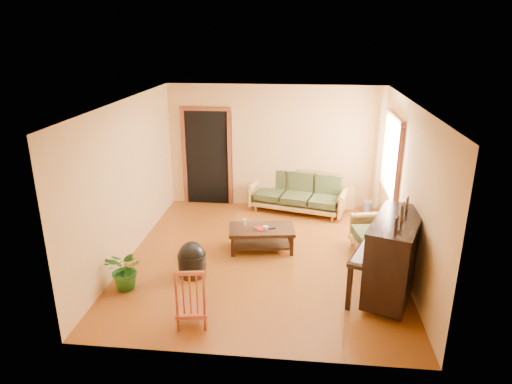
# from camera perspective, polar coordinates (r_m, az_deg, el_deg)

# --- Properties ---
(floor) EXTENTS (5.00, 5.00, 0.00)m
(floor) POSITION_cam_1_polar(r_m,az_deg,el_deg) (7.79, 0.90, -8.18)
(floor) COLOR #64300D
(floor) RESTS_ON ground
(doorway) EXTENTS (1.08, 0.16, 2.05)m
(doorway) POSITION_cam_1_polar(r_m,az_deg,el_deg) (9.92, -6.14, 4.24)
(doorway) COLOR black
(doorway) RESTS_ON floor
(window) EXTENTS (0.12, 1.36, 1.46)m
(window) POSITION_cam_1_polar(r_m,az_deg,el_deg) (8.59, 16.66, 4.40)
(window) COLOR white
(window) RESTS_ON right_wall
(sofa) EXTENTS (2.12, 1.29, 0.85)m
(sofa) POSITION_cam_1_polar(r_m,az_deg,el_deg) (9.58, 5.17, -0.07)
(sofa) COLOR #A1763B
(sofa) RESTS_ON floor
(coffee_table) EXTENTS (1.19, 0.76, 0.41)m
(coffee_table) POSITION_cam_1_polar(r_m,az_deg,el_deg) (7.98, 0.70, -5.86)
(coffee_table) COLOR black
(coffee_table) RESTS_ON floor
(armchair) EXTENTS (0.99, 1.02, 0.87)m
(armchair) POSITION_cam_1_polar(r_m,az_deg,el_deg) (8.02, 14.78, -4.57)
(armchair) COLOR #A1763B
(armchair) RESTS_ON floor
(piano) EXTENTS (1.23, 1.56, 1.21)m
(piano) POSITION_cam_1_polar(r_m,az_deg,el_deg) (6.73, 16.80, -8.01)
(piano) COLOR black
(piano) RESTS_ON floor
(footstool) EXTENTS (0.50, 0.50, 0.42)m
(footstool) POSITION_cam_1_polar(r_m,az_deg,el_deg) (7.24, -8.00, -8.80)
(footstool) COLOR black
(footstool) RESTS_ON floor
(red_chair) EXTENTS (0.46, 0.49, 0.85)m
(red_chair) POSITION_cam_1_polar(r_m,az_deg,el_deg) (6.05, -8.04, -12.58)
(red_chair) COLOR maroon
(red_chair) RESTS_ON floor
(leaning_frame) EXTENTS (0.43, 0.11, 0.57)m
(leaning_frame) POSITION_cam_1_polar(r_m,az_deg,el_deg) (9.84, 11.02, -0.68)
(leaning_frame) COLOR #BB8A3E
(leaning_frame) RESTS_ON floor
(ceramic_crock) EXTENTS (0.24, 0.24, 0.25)m
(ceramic_crock) POSITION_cam_1_polar(r_m,az_deg,el_deg) (9.86, 13.77, -1.84)
(ceramic_crock) COLOR #2E418C
(ceramic_crock) RESTS_ON floor
(potted_plant) EXTENTS (0.68, 0.63, 0.62)m
(potted_plant) POSITION_cam_1_polar(r_m,az_deg,el_deg) (7.05, -15.93, -9.30)
(potted_plant) COLOR #205719
(potted_plant) RESTS_ON floor
(book) EXTENTS (0.25, 0.25, 0.02)m
(book) POSITION_cam_1_polar(r_m,az_deg,el_deg) (7.80, 0.11, -4.75)
(book) COLOR maroon
(book) RESTS_ON coffee_table
(candle) EXTENTS (0.09, 0.09, 0.11)m
(candle) POSITION_cam_1_polar(r_m,az_deg,el_deg) (7.98, -1.41, -3.79)
(candle) COLOR silver
(candle) RESTS_ON coffee_table
(glass_jar) EXTENTS (0.12, 0.12, 0.06)m
(glass_jar) POSITION_cam_1_polar(r_m,az_deg,el_deg) (7.82, 1.20, -4.51)
(glass_jar) COLOR silver
(glass_jar) RESTS_ON coffee_table
(remote) EXTENTS (0.14, 0.08, 0.01)m
(remote) POSITION_cam_1_polar(r_m,az_deg,el_deg) (7.87, 1.97, -4.56)
(remote) COLOR black
(remote) RESTS_ON coffee_table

